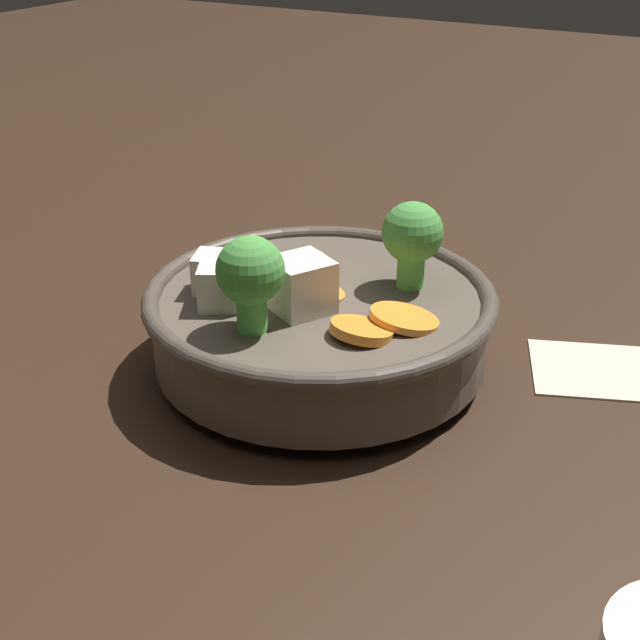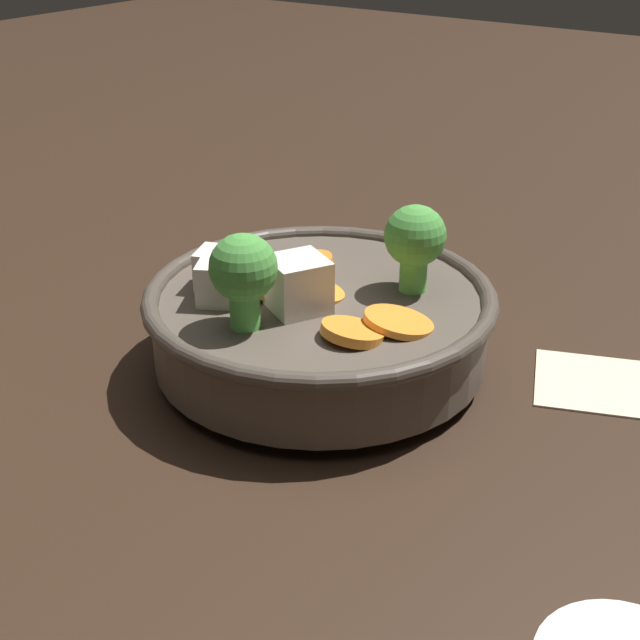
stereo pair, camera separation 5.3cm
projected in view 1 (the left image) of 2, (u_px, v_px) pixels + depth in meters
name	position (u px, v px, depth m)	size (l,w,h in m)	color
ground_plane	(320.00, 368.00, 0.62)	(3.00, 3.00, 0.00)	black
stirfry_bowl	(319.00, 316.00, 0.61)	(0.24, 0.24, 0.12)	#51473D
napkin	(612.00, 370.00, 0.62)	(0.13, 0.11, 0.00)	beige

